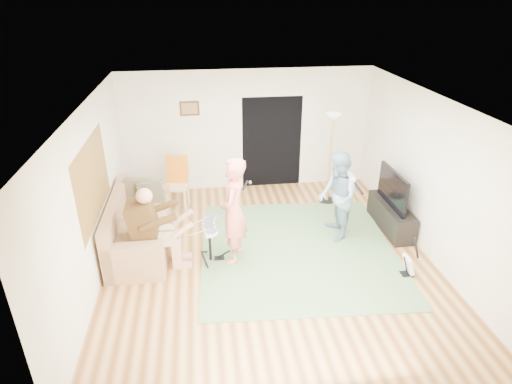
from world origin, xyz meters
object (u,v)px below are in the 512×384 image
(sofa, at_px, (136,230))
(television, at_px, (393,188))
(singer, at_px, (233,211))
(guitar_spare, at_px, (409,264))
(drum_kit, at_px, (210,244))
(tv_cabinet, at_px, (391,216))
(torchiere_lamp, at_px, (331,143))
(guitarist, at_px, (337,197))
(dining_chair, at_px, (177,190))

(sofa, distance_m, television, 4.78)
(singer, distance_m, guitar_spare, 2.97)
(drum_kit, relative_size, guitar_spare, 1.04)
(tv_cabinet, bearing_deg, drum_kit, -169.74)
(sofa, height_order, torchiere_lamp, torchiere_lamp)
(guitar_spare, bearing_deg, sofa, 161.42)
(sofa, distance_m, guitarist, 3.68)
(sofa, relative_size, drum_kit, 3.13)
(torchiere_lamp, bearing_deg, singer, -139.04)
(guitarist, distance_m, torchiere_lamp, 1.56)
(dining_chair, bearing_deg, sofa, -105.86)
(torchiere_lamp, bearing_deg, tv_cabinet, -55.28)
(drum_kit, distance_m, singer, 0.73)
(tv_cabinet, bearing_deg, sofa, 179.80)
(drum_kit, relative_size, dining_chair, 0.68)
(drum_kit, bearing_deg, guitar_spare, -15.07)
(singer, distance_m, dining_chair, 2.39)
(sofa, distance_m, dining_chair, 1.60)
(drum_kit, bearing_deg, torchiere_lamp, 36.14)
(singer, bearing_deg, sofa, -96.05)
(drum_kit, xyz_separation_m, television, (3.45, 0.63, 0.53))
(guitarist, bearing_deg, torchiere_lamp, 170.87)
(torchiere_lamp, bearing_deg, guitar_spare, -78.83)
(sofa, distance_m, guitar_spare, 4.71)
(singer, xyz_separation_m, dining_chair, (-1.02, 2.10, -0.53))
(sofa, xyz_separation_m, television, (4.75, -0.02, 0.54))
(guitarist, bearing_deg, sofa, -90.87)
(singer, height_order, television, singer)
(television, bearing_deg, guitarist, -171.49)
(guitar_spare, bearing_deg, dining_chair, 142.02)
(sofa, relative_size, guitarist, 1.39)
(guitar_spare, height_order, dining_chair, dining_chair)
(sofa, bearing_deg, drum_kit, -26.51)
(singer, height_order, guitarist, singer)
(drum_kit, relative_size, torchiere_lamp, 0.38)
(guitarist, xyz_separation_m, guitar_spare, (0.83, -1.32, -0.63))
(singer, distance_m, torchiere_lamp, 2.95)
(sofa, relative_size, torchiere_lamp, 1.18)
(sofa, bearing_deg, guitarist, -2.90)
(drum_kit, distance_m, torchiere_lamp, 3.40)
(guitarist, height_order, torchiere_lamp, torchiere_lamp)
(tv_cabinet, relative_size, television, 1.25)
(singer, xyz_separation_m, torchiere_lamp, (2.20, 1.91, 0.42))
(sofa, relative_size, singer, 1.25)
(guitar_spare, xyz_separation_m, dining_chair, (-3.77, 2.94, 0.19))
(guitar_spare, bearing_deg, drum_kit, 164.93)
(singer, bearing_deg, torchiere_lamp, 145.77)
(sofa, relative_size, dining_chair, 2.12)
(guitarist, xyz_separation_m, dining_chair, (-2.94, 1.63, -0.44))
(guitar_spare, bearing_deg, torchiere_lamp, 101.17)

